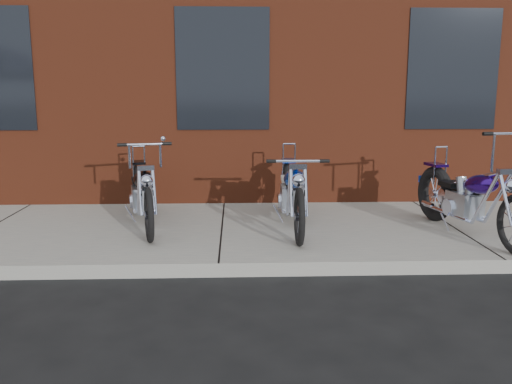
{
  "coord_description": "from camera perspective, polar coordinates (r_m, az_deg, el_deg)",
  "views": [
    {
      "loc": [
        0.18,
        -5.32,
        1.9
      ],
      "look_at": [
        0.41,
        0.8,
        0.74
      ],
      "focal_mm": 38.0,
      "sensor_mm": 36.0,
      "label": 1
    }
  ],
  "objects": [
    {
      "name": "chopper_purple",
      "position": [
        7.06,
        21.52,
        -0.89
      ],
      "size": [
        0.69,
        2.31,
        1.31
      ],
      "rotation": [
        0.0,
        0.0,
        -1.37
      ],
      "color": "black",
      "rests_on": "sidewalk"
    },
    {
      "name": "sidewalk",
      "position": [
        7.06,
        -3.59,
        -4.29
      ],
      "size": [
        22.0,
        3.0,
        0.15
      ],
      "primitive_type": "cube",
      "color": "gray",
      "rests_on": "ground"
    },
    {
      "name": "chopper_blue",
      "position": [
        6.98,
        3.91,
        -0.29
      ],
      "size": [
        0.57,
        2.33,
        1.01
      ],
      "rotation": [
        0.0,
        0.0,
        -1.59
      ],
      "color": "black",
      "rests_on": "sidewalk"
    },
    {
      "name": "chopper_third",
      "position": [
        7.19,
        -11.77,
        -0.3
      ],
      "size": [
        0.73,
        2.21,
        1.14
      ],
      "rotation": [
        0.0,
        0.0,
        -1.33
      ],
      "color": "black",
      "rests_on": "sidewalk"
    },
    {
      "name": "ground",
      "position": [
        5.65,
        -3.94,
        -8.97
      ],
      "size": [
        120.0,
        120.0,
        0.0
      ],
      "primitive_type": "plane",
      "color": "black",
      "rests_on": "ground"
    }
  ]
}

